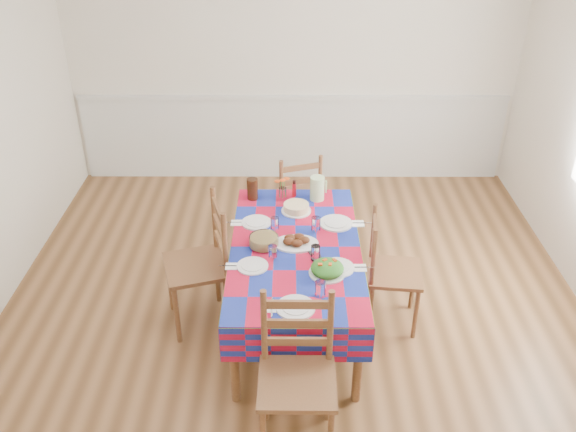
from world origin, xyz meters
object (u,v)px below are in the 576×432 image
object	(u,v)px
chair_near	(297,377)
green_pitcher	(317,188)
dining_table	(296,255)
meat_platter	(296,242)
chair_left	(202,265)
chair_right	(389,272)
tea_pitcher	(252,189)
chair_far	(296,200)

from	to	relation	value
chair_near	green_pitcher	bearing A→B (deg)	84.71
dining_table	chair_near	bearing A→B (deg)	-89.98
meat_platter	chair_left	bearing A→B (deg)	-178.83
chair_right	chair_left	bearing A→B (deg)	95.98
dining_table	chair_near	world-z (taller)	chair_near
tea_pitcher	chair_right	world-z (taller)	chair_right
chair_left	meat_platter	bearing A→B (deg)	74.41
dining_table	chair_right	size ratio (longest dim) A/B	1.90
chair_left	chair_far	bearing A→B (deg)	130.31
tea_pitcher	chair_far	world-z (taller)	chair_far
tea_pitcher	chair_far	bearing A→B (deg)	47.00
meat_platter	chair_near	xyz separation A→B (m)	(-0.00, -1.09, -0.20)
chair_far	chair_left	world-z (taller)	chair_left
meat_platter	chair_left	world-z (taller)	chair_left
meat_platter	green_pitcher	bearing A→B (deg)	75.21
chair_near	chair_right	world-z (taller)	chair_near
chair_right	green_pitcher	bearing A→B (deg)	42.65
chair_right	chair_far	bearing A→B (deg)	38.24
meat_platter	chair_near	world-z (taller)	chair_near
green_pitcher	chair_left	bearing A→B (deg)	-141.59
meat_platter	green_pitcher	xyz separation A→B (m)	(0.17, 0.66, 0.07)
dining_table	chair_right	bearing A→B (deg)	0.39
green_pitcher	tea_pitcher	xyz separation A→B (m)	(-0.51, 0.01, -0.01)
chair_near	chair_left	xyz separation A→B (m)	(-0.67, 1.08, 0.01)
chair_far	chair_right	bearing A→B (deg)	104.35
green_pitcher	chair_left	xyz separation A→B (m)	(-0.85, -0.67, -0.26)
meat_platter	chair_far	size ratio (longest dim) A/B	0.35
dining_table	chair_right	xyz separation A→B (m)	(0.68, 0.00, -0.15)
tea_pitcher	chair_left	size ratio (longest dim) A/B	0.17
meat_platter	green_pitcher	size ratio (longest dim) A/B	1.63
meat_platter	chair_right	size ratio (longest dim) A/B	0.35
meat_platter	tea_pitcher	distance (m)	0.75
tea_pitcher	chair_near	distance (m)	1.81
dining_table	chair_far	world-z (taller)	chair_far
meat_platter	chair_right	bearing A→B (deg)	-1.92
dining_table	chair_near	distance (m)	1.07
green_pitcher	tea_pitcher	world-z (taller)	green_pitcher
green_pitcher	chair_left	size ratio (longest dim) A/B	0.19
meat_platter	chair_right	xyz separation A→B (m)	(0.67, -0.02, -0.25)
chair_far	chair_left	xyz separation A→B (m)	(-0.69, -1.06, 0.05)
chair_far	green_pitcher	bearing A→B (deg)	95.40
tea_pitcher	chair_right	distance (m)	1.26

